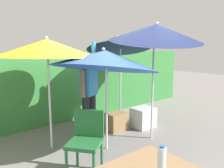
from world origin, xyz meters
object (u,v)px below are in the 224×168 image
object	(u,v)px
umbrella_orange	(119,43)
crate_cardboard	(116,121)
umbrella_navy	(105,60)
cooler_box	(143,117)
chair_plastic	(86,138)
person_vendor	(89,89)
bottle_water	(162,160)
umbrella_yellow	(156,33)
umbrella_rainbow	(47,48)

from	to	relation	value
umbrella_orange	crate_cardboard	bearing A→B (deg)	-135.99
umbrella_navy	cooler_box	xyz separation A→B (m)	(1.31, 0.33, -1.34)
umbrella_orange	chair_plastic	xyz separation A→B (m)	(-1.81, -1.41, -1.35)
person_vendor	bottle_water	world-z (taller)	person_vendor
umbrella_yellow	umbrella_navy	xyz separation A→B (m)	(-0.99, 0.22, -0.47)
umbrella_orange	chair_plastic	world-z (taller)	umbrella_orange
umbrella_navy	chair_plastic	size ratio (longest dim) A/B	2.15
person_vendor	chair_plastic	world-z (taller)	person_vendor
umbrella_rainbow	person_vendor	size ratio (longest dim) A/B	1.04
crate_cardboard	bottle_water	xyz separation A→B (m)	(-1.56, -2.44, 0.66)
umbrella_yellow	chair_plastic	world-z (taller)	umbrella_yellow
person_vendor	cooler_box	xyz separation A→B (m)	(1.16, -0.41, -0.71)
umbrella_navy	bottle_water	world-z (taller)	umbrella_navy
umbrella_navy	person_vendor	bearing A→B (deg)	78.73
umbrella_rainbow	umbrella_orange	world-z (taller)	umbrella_orange
umbrella_yellow	umbrella_navy	world-z (taller)	umbrella_yellow
umbrella_yellow	person_vendor	xyz separation A→B (m)	(-0.85, 0.95, -1.10)
umbrella_yellow	chair_plastic	bearing A→B (deg)	-172.53
person_vendor	bottle_water	distance (m)	2.81
umbrella_orange	umbrella_navy	world-z (taller)	umbrella_orange
person_vendor	umbrella_orange	bearing A→B (deg)	13.36
umbrella_rainbow	umbrella_orange	distance (m)	1.91
chair_plastic	bottle_water	bearing A→B (deg)	-97.03
umbrella_yellow	crate_cardboard	bearing A→B (deg)	110.00
umbrella_rainbow	person_vendor	bearing A→B (deg)	7.29
person_vendor	umbrella_navy	bearing A→B (deg)	-101.27
umbrella_orange	bottle_water	world-z (taller)	umbrella_orange
umbrella_navy	bottle_water	distance (m)	2.19
umbrella_rainbow	umbrella_navy	xyz separation A→B (m)	(0.74, -0.62, -0.19)
cooler_box	crate_cardboard	bearing A→B (deg)	159.31
umbrella_rainbow	bottle_water	xyz separation A→B (m)	(-0.11, -2.51, -0.90)
umbrella_yellow	bottle_water	size ratio (longest dim) A/B	9.89
umbrella_rainbow	chair_plastic	world-z (taller)	umbrella_rainbow
crate_cardboard	cooler_box	bearing A→B (deg)	-20.69
umbrella_orange	umbrella_yellow	distance (m)	1.21
umbrella_rainbow	bottle_water	world-z (taller)	umbrella_rainbow
umbrella_orange	umbrella_yellow	size ratio (longest dim) A/B	0.94
cooler_box	umbrella_rainbow	bearing A→B (deg)	171.86
crate_cardboard	bottle_water	distance (m)	2.97
chair_plastic	umbrella_rainbow	bearing A→B (deg)	93.68
umbrella_yellow	cooler_box	xyz separation A→B (m)	(0.32, 0.55, -1.81)
umbrella_navy	cooler_box	world-z (taller)	umbrella_navy
umbrella_orange	chair_plastic	distance (m)	2.66
umbrella_yellow	person_vendor	distance (m)	1.68
person_vendor	umbrella_yellow	bearing A→B (deg)	-48.34
umbrella_rainbow	crate_cardboard	xyz separation A→B (m)	(1.45, -0.07, -1.56)
chair_plastic	umbrella_yellow	bearing A→B (deg)	7.47
person_vendor	umbrella_rainbow	bearing A→B (deg)	-172.71
cooler_box	bottle_water	world-z (taller)	bottle_water
umbrella_navy	bottle_water	xyz separation A→B (m)	(-0.85, -1.89, -0.71)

